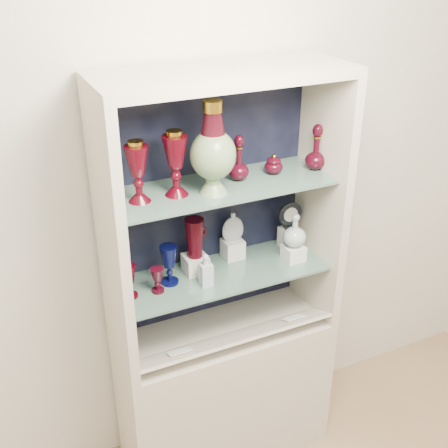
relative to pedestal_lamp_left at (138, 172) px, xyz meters
name	(u,v)px	position (x,y,z in m)	size (l,w,h in m)	color
wall_back	(203,183)	(0.35, 0.21, -0.19)	(3.50, 0.02, 2.80)	silver
cabinet_base	(224,390)	(0.35, -0.01, -1.22)	(1.00, 0.40, 0.75)	beige
cabinet_back_panel	(206,201)	(0.35, 0.18, -0.27)	(0.98, 0.02, 1.15)	black
cabinet_side_left	(111,242)	(-0.13, -0.01, -0.27)	(0.04, 0.40, 1.15)	beige
cabinet_side_right	(321,198)	(0.83, -0.01, -0.27)	(0.04, 0.40, 1.15)	beige
cabinet_top_cap	(224,75)	(0.35, -0.01, 0.33)	(1.00, 0.40, 0.04)	beige
shelf_lower	(222,273)	(0.35, 0.01, -0.55)	(0.92, 0.34, 0.01)	slate
shelf_upper	(222,186)	(0.35, 0.01, -0.13)	(0.92, 0.34, 0.01)	slate
label_ledge	(234,338)	(0.35, -0.12, -0.81)	(0.92, 0.18, 0.01)	beige
label_card_0	(179,352)	(0.09, -0.12, -0.80)	(0.10, 0.07, 0.00)	white
label_card_1	(293,318)	(0.66, -0.12, -0.80)	(0.10, 0.07, 0.00)	white
pedestal_lamp_left	(138,172)	(0.00, 0.00, 0.00)	(0.09, 0.09, 0.24)	#4B0511
pedestal_lamp_right	(176,163)	(0.15, 0.00, 0.01)	(0.10, 0.10, 0.26)	#4B0511
enamel_urn	(213,148)	(0.29, -0.05, 0.06)	(0.18, 0.18, 0.37)	#11462D
ruby_decanter_a	(239,155)	(0.44, 0.03, -0.01)	(0.09, 0.09, 0.22)	#420717
ruby_decanter_b	(317,146)	(0.79, 0.00, -0.01)	(0.09, 0.09, 0.21)	#420717
lidded_bowl	(274,164)	(0.60, 0.03, -0.08)	(0.08, 0.08, 0.09)	#420717
cobalt_goblet	(169,265)	(0.11, 0.03, -0.45)	(0.08, 0.08, 0.18)	#0A0D41
ruby_goblet_tall	(129,281)	(-0.07, 0.00, -0.47)	(0.06, 0.06, 0.15)	#4B0511
ruby_goblet_small	(157,280)	(0.05, -0.01, -0.49)	(0.06, 0.06, 0.11)	#420717
riser_ruby_pitcher	(195,264)	(0.25, 0.07, -0.50)	(0.10, 0.10, 0.08)	silver
ruby_pitcher	(195,238)	(0.25, 0.07, -0.37)	(0.13, 0.08, 0.18)	#4B0511
clear_square_bottle	(206,270)	(0.25, -0.05, -0.47)	(0.05, 0.05, 0.15)	#A4B4BE
riser_flat_flask	(233,248)	(0.45, 0.11, -0.50)	(0.09, 0.09, 0.09)	silver
flat_flask	(233,226)	(0.45, 0.11, -0.38)	(0.10, 0.04, 0.14)	#ABB1BE
riser_clear_round_decanter	(293,253)	(0.69, -0.03, -0.51)	(0.09, 0.09, 0.07)	silver
clear_round_decanter	(295,231)	(0.69, -0.03, -0.39)	(0.10, 0.10, 0.16)	#A4B4BE
riser_cameo_medallion	(289,238)	(0.73, 0.08, -0.49)	(0.08, 0.08, 0.10)	silver
cameo_medallion	(290,215)	(0.73, 0.08, -0.37)	(0.12, 0.04, 0.14)	black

